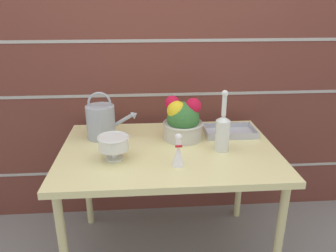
% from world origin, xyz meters
% --- Properties ---
extents(ground_plane, '(12.00, 12.00, 0.00)m').
position_xyz_m(ground_plane, '(0.00, 0.00, 0.00)').
color(ground_plane, gray).
extents(brick_wall, '(3.60, 0.08, 2.20)m').
position_xyz_m(brick_wall, '(0.00, 0.53, 1.10)').
color(brick_wall, brown).
rests_on(brick_wall, ground_plane).
extents(patio_table, '(1.21, 0.83, 0.74)m').
position_xyz_m(patio_table, '(0.00, 0.00, 0.67)').
color(patio_table, beige).
rests_on(patio_table, ground_plane).
extents(watering_can, '(0.32, 0.17, 0.29)m').
position_xyz_m(watering_can, '(-0.39, 0.19, 0.85)').
color(watering_can, '#9EA3A8').
rests_on(watering_can, patio_table).
extents(crystal_pedestal_bowl, '(0.17, 0.17, 0.13)m').
position_xyz_m(crystal_pedestal_bowl, '(-0.29, -0.11, 0.83)').
color(crystal_pedestal_bowl, silver).
rests_on(crystal_pedestal_bowl, patio_table).
extents(flower_planter, '(0.24, 0.24, 0.26)m').
position_xyz_m(flower_planter, '(0.09, 0.14, 0.86)').
color(flower_planter, beige).
rests_on(flower_planter, patio_table).
extents(glass_decanter, '(0.08, 0.08, 0.35)m').
position_xyz_m(glass_decanter, '(0.29, -0.04, 0.86)').
color(glass_decanter, silver).
rests_on(glass_decanter, patio_table).
extents(figurine_vase, '(0.06, 0.06, 0.17)m').
position_xyz_m(figurine_vase, '(0.03, -0.21, 0.81)').
color(figurine_vase, white).
rests_on(figurine_vase, patio_table).
extents(wire_tray, '(0.31, 0.20, 0.04)m').
position_xyz_m(wire_tray, '(0.40, 0.19, 0.75)').
color(wire_tray, '#B7B7BC').
rests_on(wire_tray, patio_table).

